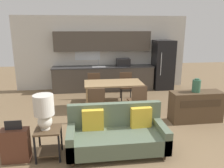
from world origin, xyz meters
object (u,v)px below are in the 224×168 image
object	(u,v)px
dining_table	(113,85)
side_table	(49,138)
refrigerator	(163,65)
dining_chair_near_right	(138,99)
couch	(117,134)
credenza	(196,106)
suitcase	(16,145)
dining_chair_far_right	(126,84)
vase	(196,86)
table_lamp	(44,110)
dining_chair_far_left	(94,85)
dining_chair_near_left	(97,102)

from	to	relation	value
dining_table	side_table	world-z (taller)	dining_table
refrigerator	dining_chair_near_right	size ratio (longest dim) A/B	2.11
couch	dining_chair_near_right	size ratio (longest dim) A/B	2.10
credenza	dining_chair_near_right	xyz separation A→B (m)	(-1.38, 0.42, 0.10)
refrigerator	suitcase	xyz separation A→B (m)	(-4.18, -4.23, -0.61)
refrigerator	dining_chair_far_right	distance (m)	1.99
dining_table	side_table	distance (m)	2.77
couch	suitcase	world-z (taller)	couch
vase	dining_chair_far_right	size ratio (longest dim) A/B	0.39
credenza	dining_chair_near_right	bearing A→B (deg)	163.26
dining_table	dining_chair_near_right	world-z (taller)	dining_chair_near_right
side_table	table_lamp	size ratio (longest dim) A/B	0.88
table_lamp	dining_chair_far_left	size ratio (longest dim) A/B	0.73
dining_chair_far_left	suitcase	size ratio (longest dim) A/B	1.14
refrigerator	dining_chair_far_right	size ratio (longest dim) A/B	2.11
table_lamp	vase	size ratio (longest dim) A/B	1.88
dining_chair_far_right	suitcase	distance (m)	4.07
refrigerator	dining_chair_near_left	bearing A→B (deg)	-134.99
side_table	dining_chair_far_left	distance (m)	3.28
dining_chair_far_left	dining_chair_far_right	distance (m)	1.04
dining_chair_far_left	vase	bearing A→B (deg)	-34.46
couch	dining_chair_far_left	xyz separation A→B (m)	(-0.27, 3.06, 0.15)
refrigerator	credenza	xyz separation A→B (m)	(-0.23, -3.02, -0.53)
table_lamp	suitcase	bearing A→B (deg)	-173.82
couch	dining_chair_near_right	bearing A→B (deg)	62.83
credenza	dining_chair_far_right	xyz separation A→B (m)	(-1.38, 1.95, 0.10)
dining_table	suitcase	xyz separation A→B (m)	(-2.03, -2.37, -0.40)
couch	suitcase	xyz separation A→B (m)	(-1.79, -0.12, -0.03)
dining_chair_far_left	dining_chair_near_left	distance (m)	1.61
side_table	suitcase	distance (m)	0.56
refrigerator	suitcase	distance (m)	5.98
couch	vase	xyz separation A→B (m)	(2.12, 1.10, 0.58)
dining_table	dining_chair_far_left	xyz separation A→B (m)	(-0.52, 0.81, -0.22)
dining_table	suitcase	size ratio (longest dim) A/B	2.15
dining_chair_far_right	suitcase	world-z (taller)	dining_chair_far_right
suitcase	refrigerator	bearing A→B (deg)	45.40
table_lamp	dining_chair_far_right	distance (m)	3.74
vase	dining_chair_near_left	world-z (taller)	vase
credenza	dining_chair_far_right	size ratio (longest dim) A/B	1.47
couch	dining_chair_near_left	distance (m)	1.49
refrigerator	couch	world-z (taller)	refrigerator
dining_table	dining_chair_far_left	bearing A→B (deg)	122.57
refrigerator	credenza	world-z (taller)	refrigerator
couch	dining_chair_far_left	size ratio (longest dim) A/B	2.10
credenza	dining_chair_far_left	size ratio (longest dim) A/B	1.47
dining_table	couch	world-z (taller)	couch
side_table	dining_chair_near_right	xyz separation A→B (m)	(2.01, 1.58, 0.12)
dining_chair_far_right	dining_chair_near_right	bearing A→B (deg)	-86.29
refrigerator	dining_chair_near_left	world-z (taller)	refrigerator
side_table	dining_chair_near_left	xyz separation A→B (m)	(0.96, 1.52, 0.12)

